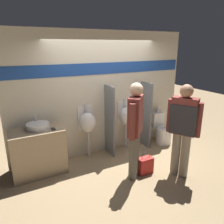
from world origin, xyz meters
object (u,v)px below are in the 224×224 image
(toilet, at_px, (162,131))
(shopping_bag, at_px, (145,165))
(person_in_vest, at_px, (183,125))
(cell_phone, at_px, (53,129))
(urinal_near_counter, at_px, (88,123))
(sink_basin, at_px, (38,126))
(person_with_lanyard, at_px, (135,127))
(urinal_far, at_px, (126,116))

(toilet, height_order, shopping_bag, toilet)
(toilet, height_order, person_in_vest, person_in_vest)
(cell_phone, height_order, urinal_near_counter, urinal_near_counter)
(sink_basin, height_order, person_with_lanyard, person_with_lanyard)
(toilet, distance_m, person_with_lanyard, 1.87)
(shopping_bag, bearing_deg, urinal_near_counter, 123.24)
(person_with_lanyard, bearing_deg, urinal_far, 20.57)
(cell_phone, xyz_separation_m, toilet, (2.73, 0.09, -0.59))
(cell_phone, height_order, person_in_vest, person_in_vest)
(shopping_bag, bearing_deg, person_with_lanyard, 175.13)
(cell_phone, xyz_separation_m, person_in_vest, (2.05, -1.22, 0.12))
(urinal_far, relative_size, shopping_bag, 2.64)
(sink_basin, bearing_deg, cell_phone, -34.46)
(sink_basin, relative_size, urinal_far, 0.35)
(person_with_lanyard, relative_size, shopping_bag, 3.94)
(urinal_near_counter, height_order, person_in_vest, person_in_vest)
(urinal_far, xyz_separation_m, person_with_lanyard, (-0.49, -1.09, 0.18))
(cell_phone, bearing_deg, sink_basin, 145.54)
(sink_basin, bearing_deg, urinal_near_counter, 4.50)
(urinal_far, xyz_separation_m, shopping_bag, (-0.24, -1.12, -0.64))
(sink_basin, distance_m, cell_phone, 0.30)
(sink_basin, relative_size, cell_phone, 3.02)
(sink_basin, bearing_deg, person_with_lanyard, -33.91)
(urinal_near_counter, bearing_deg, shopping_bag, -56.76)
(urinal_far, bearing_deg, cell_phone, -171.91)
(cell_phone, height_order, shopping_bag, cell_phone)
(urinal_near_counter, xyz_separation_m, shopping_bag, (0.73, -1.12, -0.64))
(cell_phone, height_order, toilet, cell_phone)
(person_in_vest, height_order, shopping_bag, person_in_vest)
(urinal_far, distance_m, person_with_lanyard, 1.21)
(sink_basin, xyz_separation_m, urinal_near_counter, (1.03, 0.08, -0.13))
(person_in_vest, distance_m, person_with_lanyard, 0.87)
(urinal_far, bearing_deg, person_in_vest, -78.68)
(cell_phone, relative_size, person_in_vest, 0.08)
(cell_phone, bearing_deg, person_in_vest, -30.69)
(person_in_vest, bearing_deg, urinal_near_counter, 10.45)
(toilet, distance_m, person_in_vest, 1.64)
(sink_basin, bearing_deg, shopping_bag, -30.46)
(person_in_vest, height_order, person_with_lanyard, person_with_lanyard)
(sink_basin, xyz_separation_m, shopping_bag, (1.76, -1.04, -0.77))
(person_with_lanyard, bearing_deg, toilet, -12.65)
(cell_phone, height_order, person_with_lanyard, person_with_lanyard)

